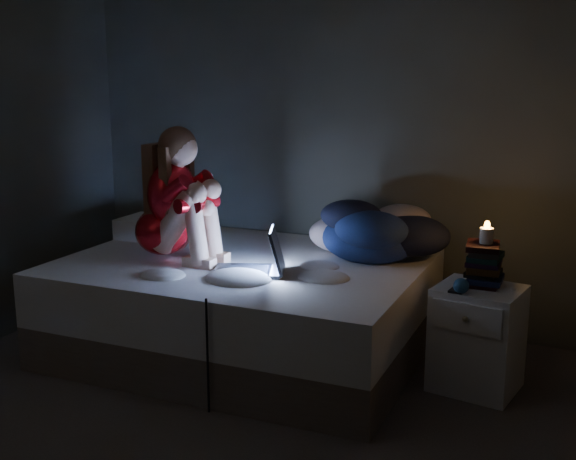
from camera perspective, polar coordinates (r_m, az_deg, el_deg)
The scene contains 12 objects.
floor at distance 3.45m, azimuth -7.76°, elevation -16.61°, with size 3.60×3.80×0.02m, color #3E3431.
wall_back at distance 4.76m, azimuth 3.87°, elevation 8.13°, with size 3.60×0.02×2.60m, color #3F4139.
bed at distance 4.33m, azimuth -3.52°, elevation -6.04°, with size 2.06×1.54×0.57m, color silver, non-canonical shape.
pillow at distance 4.88m, azimuth -10.42°, elevation 0.14°, with size 0.46×0.33×0.13m, color white.
woman at distance 4.28m, azimuth -9.98°, elevation 2.94°, with size 0.49×0.32×0.79m, color #800001, non-canonical shape.
laptop at distance 3.95m, azimuth -3.23°, elevation -1.57°, with size 0.38×0.27×0.27m, color black, non-canonical shape.
clothes_pile at distance 4.27m, azimuth 6.55°, elevation 0.12°, with size 0.61×0.49×0.37m, color #192748, non-canonical shape.
nightstand at distance 3.96m, azimuth 14.78°, elevation -8.31°, with size 0.42×0.37×0.56m, color white.
book_stack at distance 3.88m, azimuth 15.35°, elevation -2.56°, with size 0.19×0.25×0.24m, color black, non-canonical shape.
candle at distance 3.84m, azimuth 15.48°, elevation -0.27°, with size 0.07×0.07×0.08m, color beige.
phone at distance 3.77m, azimuth 13.63°, elevation -4.68°, with size 0.07×0.14×0.01m, color black.
blue_orb at distance 3.72m, azimuth 13.94°, elevation -4.42°, with size 0.08×0.08×0.08m, color #285A8D.
Camera 1 is at (1.60, -2.55, 1.66)m, focal length 44.82 mm.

